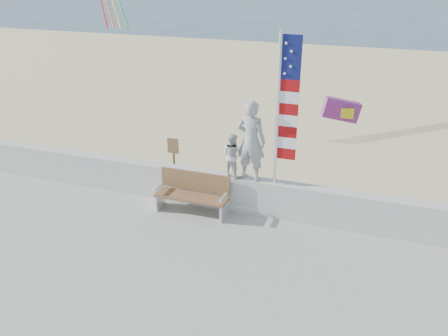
{
  "coord_description": "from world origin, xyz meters",
  "views": [
    {
      "loc": [
        3.68,
        -7.99,
        5.89
      ],
      "look_at": [
        0.2,
        1.8,
        1.35
      ],
      "focal_mm": 38.0,
      "sensor_mm": 36.0,
      "label": 1
    }
  ],
  "objects": [
    {
      "name": "flag",
      "position": [
        1.53,
        2.0,
        2.99
      ],
      "size": [
        0.5,
        0.08,
        3.5
      ],
      "color": "white",
      "rests_on": "seawall"
    },
    {
      "name": "parafoil_kite",
      "position": [
        2.6,
        4.17,
        2.36
      ],
      "size": [
        1.04,
        0.59,
        0.7
      ],
      "color": "red",
      "rests_on": "ground"
    },
    {
      "name": "seawall",
      "position": [
        0.0,
        2.0,
        0.63
      ],
      "size": [
        30.0,
        0.35,
        0.9
      ],
      "primitive_type": "cube",
      "color": "beige",
      "rests_on": "boardwalk"
    },
    {
      "name": "bench",
      "position": [
        -0.52,
        1.55,
        0.69
      ],
      "size": [
        1.8,
        0.57,
        1.0
      ],
      "color": "brown",
      "rests_on": "boardwalk"
    },
    {
      "name": "sand",
      "position": [
        0.0,
        9.0,
        0.04
      ],
      "size": [
        90.0,
        40.0,
        0.08
      ],
      "primitive_type": "cube",
      "color": "beige",
      "rests_on": "ground"
    },
    {
      "name": "child",
      "position": [
        0.33,
        2.0,
        1.63
      ],
      "size": [
        0.63,
        0.55,
        1.09
      ],
      "primitive_type": "imported",
      "rotation": [
        0.0,
        0.0,
        2.85
      ],
      "color": "silver",
      "rests_on": "seawall"
    },
    {
      "name": "sign",
      "position": [
        -1.62,
        2.81,
        0.94
      ],
      "size": [
        0.32,
        0.07,
        1.46
      ],
      "color": "olive",
      "rests_on": "sand"
    },
    {
      "name": "ground",
      "position": [
        0.0,
        0.0,
        0.0
      ],
      "size": [
        220.0,
        220.0,
        0.0
      ],
      "primitive_type": "plane",
      "color": "#304861",
      "rests_on": "ground"
    },
    {
      "name": "adult",
      "position": [
        0.8,
        2.0,
        2.05
      ],
      "size": [
        0.76,
        0.55,
        1.94
      ],
      "primitive_type": "imported",
      "rotation": [
        0.0,
        0.0,
        3.01
      ],
      "color": "#97979C",
      "rests_on": "seawall"
    }
  ]
}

